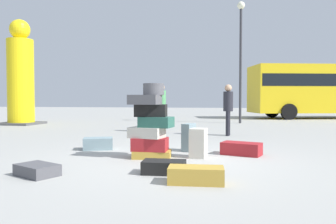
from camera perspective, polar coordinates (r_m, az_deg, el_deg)
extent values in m
plane|color=#9E9E99|center=(6.08, 0.35, -8.38)|extent=(80.00, 80.00, 0.00)
cube|color=#B28C33|center=(6.25, -2.82, -7.42)|extent=(0.76, 0.55, 0.14)
cube|color=maroon|center=(6.22, -3.17, -5.66)|extent=(0.67, 0.45, 0.25)
cube|color=beige|center=(6.20, -3.76, -3.61)|extent=(0.70, 0.52, 0.20)
cube|color=#26594C|center=(6.17, -2.08, -1.78)|extent=(0.65, 0.48, 0.20)
cube|color=black|center=(6.25, -3.01, 0.27)|extent=(0.63, 0.44, 0.24)
cube|color=#4C4C51|center=(6.05, -4.12, 2.17)|extent=(0.60, 0.42, 0.18)
cylinder|color=#4C4C51|center=(6.16, -2.56, 4.02)|extent=(0.40, 0.40, 0.22)
cube|color=black|center=(4.95, -0.69, -9.67)|extent=(0.67, 0.41, 0.19)
cube|color=#4C4C51|center=(5.18, -22.03, -9.44)|extent=(0.73, 0.63, 0.17)
cube|color=maroon|center=(6.74, 12.79, -6.32)|extent=(0.85, 0.63, 0.25)
cube|color=#B28C33|center=(4.40, 4.95, -10.99)|extent=(0.76, 0.41, 0.22)
cube|color=beige|center=(6.29, 5.36, -5.45)|extent=(0.33, 0.39, 0.56)
cube|color=gray|center=(7.06, 3.67, -4.47)|extent=(0.29, 0.41, 0.59)
cube|color=gray|center=(7.46, -12.19, -5.45)|extent=(0.75, 0.62, 0.26)
cylinder|color=#3F334C|center=(11.19, -1.13, -1.44)|extent=(0.12, 0.12, 0.82)
cylinder|color=#3F334C|center=(10.97, -1.18, -1.51)|extent=(0.12, 0.12, 0.82)
cylinder|color=#4C9959|center=(11.06, -1.16, 2.23)|extent=(0.30, 0.30, 0.61)
sphere|color=tan|center=(11.07, -1.16, 4.37)|extent=(0.22, 0.22, 0.22)
cylinder|color=black|center=(10.35, 10.57, -1.95)|extent=(0.12, 0.12, 0.76)
cylinder|color=black|center=(10.13, 10.46, -2.03)|extent=(0.12, 0.12, 0.76)
cylinder|color=#26262D|center=(10.22, 10.54, 1.84)|extent=(0.30, 0.30, 0.61)
sphere|color=tan|center=(10.22, 10.56, 4.17)|extent=(0.22, 0.22, 0.22)
cylinder|color=yellow|center=(16.11, -24.50, 4.80)|extent=(1.15, 1.15, 3.82)
sphere|color=yellow|center=(16.40, -24.63, 13.06)|extent=(0.89, 0.89, 0.89)
cube|color=#4C4C4C|center=(16.13, -24.40, -1.82)|extent=(1.61, 1.61, 0.10)
cube|color=yellow|center=(21.84, 26.51, 3.60)|extent=(9.66, 4.82, 2.80)
cube|color=black|center=(21.86, 26.53, 4.88)|extent=(9.49, 4.79, 0.70)
cylinder|color=black|center=(21.67, 17.82, 0.29)|extent=(0.93, 0.47, 0.90)
cylinder|color=black|center=(19.36, 20.49, 0.05)|extent=(0.93, 0.47, 0.90)
cylinder|color=#333338|center=(15.90, 12.65, 7.92)|extent=(0.12, 0.12, 5.45)
sphere|color=#F2F2CC|center=(16.43, 12.73, 17.84)|extent=(0.36, 0.36, 0.36)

